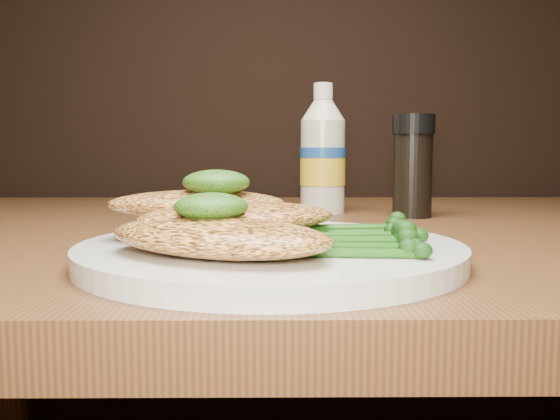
{
  "coord_description": "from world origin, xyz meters",
  "views": [
    {
      "loc": [
        -0.06,
        0.37,
        0.83
      ],
      "look_at": [
        -0.05,
        0.82,
        0.79
      ],
      "focal_mm": 37.48,
      "sensor_mm": 36.0,
      "label": 1
    }
  ],
  "objects": [
    {
      "name": "pepper_grinder",
      "position": [
        0.12,
        1.11,
        0.82
      ],
      "size": [
        0.06,
        0.06,
        0.13
      ],
      "primitive_type": null,
      "rotation": [
        0.0,
        0.0,
        -0.03
      ],
      "color": "black",
      "rests_on": "dining_table"
    },
    {
      "name": "chicken_front",
      "position": [
        -0.1,
        0.75,
        0.78
      ],
      "size": [
        0.18,
        0.15,
        0.03
      ],
      "primitive_type": "ellipsoid",
      "rotation": [
        0.0,
        0.0,
        -0.48
      ],
      "color": "#F39E4D",
      "rests_on": "plate"
    },
    {
      "name": "chicken_mid",
      "position": [
        -0.09,
        0.79,
        0.79
      ],
      "size": [
        0.17,
        0.12,
        0.02
      ],
      "primitive_type": "ellipsoid",
      "rotation": [
        0.0,
        0.0,
        0.35
      ],
      "color": "#F39E4D",
      "rests_on": "plate"
    },
    {
      "name": "plate",
      "position": [
        -0.06,
        0.81,
        0.76
      ],
      "size": [
        0.29,
        0.29,
        0.02
      ],
      "primitive_type": "cylinder",
      "color": "white",
      "rests_on": "dining_table"
    },
    {
      "name": "pesto_back",
      "position": [
        -0.1,
        0.82,
        0.81
      ],
      "size": [
        0.06,
        0.05,
        0.02
      ],
      "primitive_type": "ellipsoid",
      "rotation": [
        0.0,
        0.0,
        -0.11
      ],
      "color": "black",
      "rests_on": "chicken_back"
    },
    {
      "name": "chicken_back",
      "position": [
        -0.12,
        0.83,
        0.79
      ],
      "size": [
        0.15,
        0.08,
        0.02
      ],
      "primitive_type": "ellipsoid",
      "rotation": [
        0.0,
        0.0,
        0.07
      ],
      "color": "#F39E4D",
      "rests_on": "plate"
    },
    {
      "name": "pesto_front",
      "position": [
        -0.1,
        0.76,
        0.8
      ],
      "size": [
        0.06,
        0.05,
        0.02
      ],
      "primitive_type": "ellipsoid",
      "rotation": [
        0.0,
        0.0,
        0.2
      ],
      "color": "black",
      "rests_on": "chicken_front"
    },
    {
      "name": "mayo_bottle",
      "position": [
        0.01,
        1.17,
        0.84
      ],
      "size": [
        0.06,
        0.06,
        0.18
      ],
      "primitive_type": null,
      "rotation": [
        0.0,
        0.0,
        -0.03
      ],
      "color": "beige",
      "rests_on": "dining_table"
    },
    {
      "name": "broccolini_bundle",
      "position": [
        -0.01,
        0.79,
        0.78
      ],
      "size": [
        0.17,
        0.14,
        0.02
      ],
      "primitive_type": null,
      "rotation": [
        0.0,
        0.0,
        0.26
      ],
      "color": "#1D5512",
      "rests_on": "plate"
    }
  ]
}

